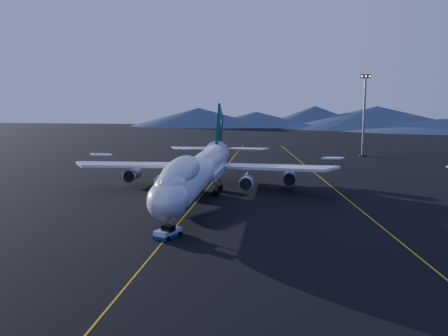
# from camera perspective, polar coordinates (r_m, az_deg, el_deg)

# --- Properties ---
(ground) EXTENTS (500.00, 500.00, 0.00)m
(ground) POSITION_cam_1_polar(r_m,az_deg,el_deg) (106.37, -2.81, -3.43)
(ground) COLOR black
(ground) RESTS_ON ground
(taxiway_line_main) EXTENTS (0.25, 220.00, 0.01)m
(taxiway_line_main) POSITION_cam_1_polar(r_m,az_deg,el_deg) (106.36, -2.81, -3.42)
(taxiway_line_main) COLOR #DDB70D
(taxiway_line_main) RESTS_ON ground
(taxiway_line_side) EXTENTS (28.08, 198.09, 0.01)m
(taxiway_line_side) POSITION_cam_1_polar(r_m,az_deg,el_deg) (115.25, 12.95, -2.70)
(taxiway_line_side) COLOR #DDB70D
(taxiway_line_side) RESTS_ON ground
(boeing_747) EXTENTS (59.62, 72.43, 19.37)m
(boeing_747) POSITION_cam_1_polar(r_m,az_deg,el_deg) (105.35, -2.83, -0.33)
(boeing_747) COLOR silver
(boeing_747) RESTS_ON ground
(pushback_tug) EXTENTS (3.96, 5.25, 2.05)m
(pushback_tug) POSITION_cam_1_polar(r_m,az_deg,el_deg) (78.13, -6.45, -7.41)
(pushback_tug) COLOR silver
(pushback_tug) RESTS_ON ground
(floodlight_mast) EXTENTS (3.52, 2.64, 28.53)m
(floodlight_mast) POSITION_cam_1_polar(r_m,az_deg,el_deg) (182.39, 15.72, 5.84)
(floodlight_mast) COLOR black
(floodlight_mast) RESTS_ON ground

